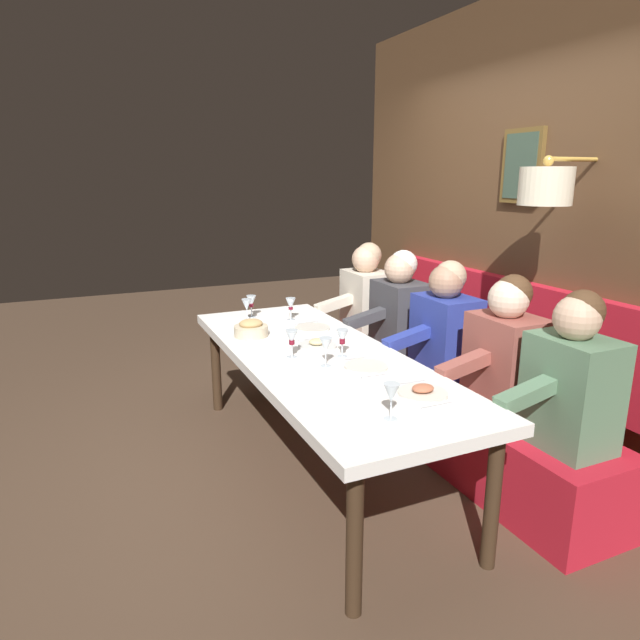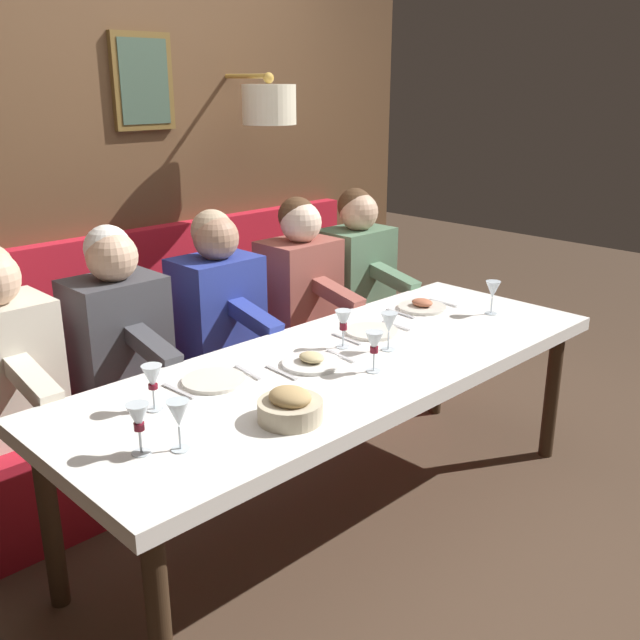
{
  "view_description": "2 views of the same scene",
  "coord_description": "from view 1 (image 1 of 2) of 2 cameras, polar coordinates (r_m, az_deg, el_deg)",
  "views": [
    {
      "loc": [
        -1.26,
        -2.81,
        1.76
      ],
      "look_at": [
        0.05,
        0.09,
        0.92
      ],
      "focal_mm": 31.01,
      "sensor_mm": 36.0,
      "label": 1
    },
    {
      "loc": [
        -1.85,
        1.97,
        1.82
      ],
      "look_at": [
        0.05,
        0.09,
        0.92
      ],
      "focal_mm": 40.1,
      "sensor_mm": 36.0,
      "label": 2
    }
  ],
  "objects": [
    {
      "name": "wine_glass_6",
      "position": [
        3.98,
        -7.58,
        1.5
      ],
      "size": [
        0.07,
        0.07,
        0.16
      ],
      "color": "silver",
      "rests_on": "dining_table"
    },
    {
      "name": "bread_bowl",
      "position": [
        3.62,
        -7.13,
        -0.93
      ],
      "size": [
        0.22,
        0.22,
        0.12
      ],
      "color": "beige",
      "rests_on": "dining_table"
    },
    {
      "name": "wine_glass_5",
      "position": [
        2.38,
        7.38,
        -7.59
      ],
      "size": [
        0.07,
        0.07,
        0.16
      ],
      "color": "silver",
      "rests_on": "dining_table"
    },
    {
      "name": "back_wall_panel",
      "position": [
        3.93,
        19.99,
        8.14
      ],
      "size": [
        0.59,
        3.86,
        2.9
      ],
      "color": "brown",
      "rests_on": "ground_plane"
    },
    {
      "name": "diner_near",
      "position": [
        3.24,
        18.62,
        -2.99
      ],
      "size": [
        0.6,
        0.4,
        0.79
      ],
      "color": "#934C42",
      "rests_on": "banquette_bench"
    },
    {
      "name": "wine_glass_4",
      "position": [
        3.98,
        -3.04,
        1.61
      ],
      "size": [
        0.07,
        0.07,
        0.16
      ],
      "color": "silver",
      "rests_on": "dining_table"
    },
    {
      "name": "ground_plane",
      "position": [
        3.55,
        -0.13,
        -14.98
      ],
      "size": [
        12.0,
        12.0,
        0.0
      ],
      "primitive_type": "plane",
      "color": "#4C3828"
    },
    {
      "name": "place_setting_3",
      "position": [
        3.38,
        -0.24,
        -2.54
      ],
      "size": [
        0.24,
        0.32,
        0.05
      ],
      "color": "silver",
      "rests_on": "dining_table"
    },
    {
      "name": "diner_nearest",
      "position": [
        2.94,
        24.55,
        -5.33
      ],
      "size": [
        0.6,
        0.4,
        0.79
      ],
      "color": "#567A5B",
      "rests_on": "banquette_bench"
    },
    {
      "name": "place_setting_1",
      "position": [
        2.7,
        10.56,
        -7.3
      ],
      "size": [
        0.24,
        0.31,
        0.05
      ],
      "color": "silver",
      "rests_on": "dining_table"
    },
    {
      "name": "wine_glass_3",
      "position": [
        3.17,
        2.32,
        -1.83
      ],
      "size": [
        0.07,
        0.07,
        0.16
      ],
      "color": "silver",
      "rests_on": "dining_table"
    },
    {
      "name": "place_setting_0",
      "position": [
        3.03,
        4.76,
        -4.8
      ],
      "size": [
        0.24,
        0.32,
        0.01
      ],
      "color": "silver",
      "rests_on": "dining_table"
    },
    {
      "name": "dining_table",
      "position": [
        3.26,
        -0.14,
        -4.61
      ],
      "size": [
        0.9,
        2.46,
        0.74
      ],
      "color": "white",
      "rests_on": "ground_plane"
    },
    {
      "name": "wine_glass_2",
      "position": [
        3.01,
        0.6,
        -2.7
      ],
      "size": [
        0.07,
        0.07,
        0.16
      ],
      "color": "silver",
      "rests_on": "dining_table"
    },
    {
      "name": "wine_glass_1",
      "position": [
        3.16,
        -2.93,
        -1.88
      ],
      "size": [
        0.07,
        0.07,
        0.16
      ],
      "color": "silver",
      "rests_on": "dining_table"
    },
    {
      "name": "diner_farthest",
      "position": [
        4.5,
        4.77,
        2.58
      ],
      "size": [
        0.6,
        0.4,
        0.79
      ],
      "color": "beige",
      "rests_on": "banquette_bench"
    },
    {
      "name": "place_setting_2",
      "position": [
        3.77,
        -0.77,
        -0.83
      ],
      "size": [
        0.24,
        0.32,
        0.01
      ],
      "color": "silver",
      "rests_on": "dining_table"
    },
    {
      "name": "banquette_bench",
      "position": [
        3.86,
        12.19,
        -9.05
      ],
      "size": [
        0.52,
        2.66,
        0.45
      ],
      "primitive_type": "cube",
      "color": "red",
      "rests_on": "ground_plane"
    },
    {
      "name": "diner_middle",
      "position": [
        3.64,
        12.78,
        -0.64
      ],
      "size": [
        0.6,
        0.4,
        0.79
      ],
      "color": "#283893",
      "rests_on": "banquette_bench"
    },
    {
      "name": "wine_glass_0",
      "position": [
        4.09,
        -7.11,
        1.86
      ],
      "size": [
        0.07,
        0.07,
        0.16
      ],
      "color": "silver",
      "rests_on": "dining_table"
    },
    {
      "name": "diner_far",
      "position": [
        4.07,
        8.2,
        1.2
      ],
      "size": [
        0.6,
        0.4,
        0.79
      ],
      "color": "#3D3D42",
      "rests_on": "banquette_bench"
    }
  ]
}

